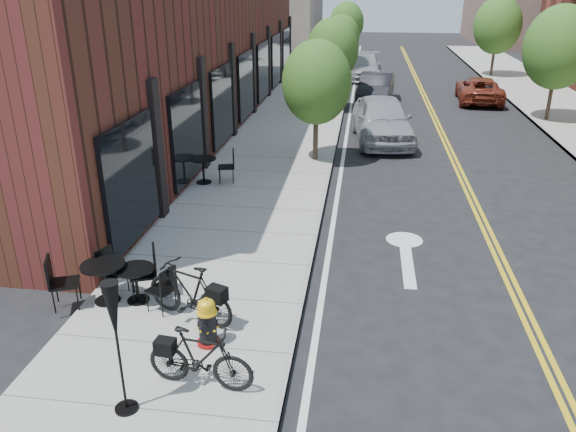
{
  "coord_description": "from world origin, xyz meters",
  "views": [
    {
      "loc": [
        0.91,
        -8.76,
        5.57
      ],
      "look_at": [
        -0.55,
        1.98,
        1.0
      ],
      "focal_mm": 35.0,
      "sensor_mm": 36.0,
      "label": 1
    }
  ],
  "objects_px": {
    "bicycle_left": "(189,292)",
    "parked_car_far": "(479,90)",
    "bistro_set_a": "(104,277)",
    "patio_umbrella": "(114,321)",
    "bistro_set_c": "(203,167)",
    "bistro_set_b": "(136,280)",
    "parked_car_a": "(382,119)",
    "fire_hydrant": "(207,322)",
    "parked_car_b": "(376,88)",
    "bicycle_right": "(200,359)",
    "parked_car_c": "(364,67)"
  },
  "relations": [
    {
      "from": "bistro_set_b",
      "to": "parked_car_a",
      "type": "bearing_deg",
      "value": 92.88
    },
    {
      "from": "bistro_set_a",
      "to": "patio_umbrella",
      "type": "relative_size",
      "value": 0.94
    },
    {
      "from": "bistro_set_a",
      "to": "parked_car_c",
      "type": "height_order",
      "value": "parked_car_c"
    },
    {
      "from": "parked_car_a",
      "to": "parked_car_far",
      "type": "distance_m",
      "value": 9.39
    },
    {
      "from": "bicycle_left",
      "to": "parked_car_b",
      "type": "xyz_separation_m",
      "value": [
        3.32,
        19.89,
        0.05
      ]
    },
    {
      "from": "fire_hydrant",
      "to": "parked_car_b",
      "type": "height_order",
      "value": "parked_car_b"
    },
    {
      "from": "bicycle_right",
      "to": "bistro_set_b",
      "type": "height_order",
      "value": "bicycle_right"
    },
    {
      "from": "fire_hydrant",
      "to": "parked_car_b",
      "type": "xyz_separation_m",
      "value": [
        2.83,
        20.56,
        0.18
      ]
    },
    {
      "from": "bicycle_right",
      "to": "parked_car_b",
      "type": "bearing_deg",
      "value": -0.93
    },
    {
      "from": "bicycle_right",
      "to": "parked_car_b",
      "type": "xyz_separation_m",
      "value": [
        2.65,
        21.57,
        0.11
      ]
    },
    {
      "from": "bistro_set_a",
      "to": "patio_umbrella",
      "type": "xyz_separation_m",
      "value": [
        1.47,
        -2.64,
        0.93
      ]
    },
    {
      "from": "bicycle_left",
      "to": "parked_car_a",
      "type": "distance_m",
      "value": 13.17
    },
    {
      "from": "parked_car_b",
      "to": "parked_car_far",
      "type": "height_order",
      "value": "parked_car_b"
    },
    {
      "from": "parked_car_a",
      "to": "parked_car_c",
      "type": "distance_m",
      "value": 14.48
    },
    {
      "from": "parked_car_c",
      "to": "bicycle_left",
      "type": "bearing_deg",
      "value": -93.03
    },
    {
      "from": "parked_car_b",
      "to": "parked_car_far",
      "type": "relative_size",
      "value": 0.98
    },
    {
      "from": "bistro_set_b",
      "to": "parked_car_c",
      "type": "distance_m",
      "value": 26.98
    },
    {
      "from": "bistro_set_c",
      "to": "patio_umbrella",
      "type": "distance_m",
      "value": 9.42
    },
    {
      "from": "bicycle_right",
      "to": "parked_car_a",
      "type": "bearing_deg",
      "value": -5.0
    },
    {
      "from": "bicycle_left",
      "to": "bicycle_right",
      "type": "distance_m",
      "value": 1.81
    },
    {
      "from": "bicycle_right",
      "to": "parked_car_c",
      "type": "bearing_deg",
      "value": 2.08
    },
    {
      "from": "bicycle_right",
      "to": "parked_car_b",
      "type": "distance_m",
      "value": 21.73
    },
    {
      "from": "bicycle_right",
      "to": "patio_umbrella",
      "type": "height_order",
      "value": "patio_umbrella"
    },
    {
      "from": "bistro_set_c",
      "to": "parked_car_b",
      "type": "bearing_deg",
      "value": 55.67
    },
    {
      "from": "bicycle_left",
      "to": "parked_car_far",
      "type": "xyz_separation_m",
      "value": [
        8.36,
        20.73,
        -0.05
      ]
    },
    {
      "from": "bicycle_right",
      "to": "parked_car_a",
      "type": "relative_size",
      "value": 0.33
    },
    {
      "from": "parked_car_far",
      "to": "fire_hydrant",
      "type": "bearing_deg",
      "value": 73.72
    },
    {
      "from": "bistro_set_c",
      "to": "parked_car_far",
      "type": "distance_m",
      "value": 17.06
    },
    {
      "from": "bistro_set_a",
      "to": "fire_hydrant",
      "type": "bearing_deg",
      "value": -47.01
    },
    {
      "from": "bistro_set_a",
      "to": "bicycle_left",
      "type": "bearing_deg",
      "value": -33.83
    },
    {
      "from": "parked_car_a",
      "to": "bicycle_right",
      "type": "bearing_deg",
      "value": -108.0
    },
    {
      "from": "bistro_set_b",
      "to": "patio_umbrella",
      "type": "distance_m",
      "value": 3.05
    },
    {
      "from": "parked_car_far",
      "to": "bicycle_right",
      "type": "bearing_deg",
      "value": 74.96
    },
    {
      "from": "parked_car_far",
      "to": "parked_car_b",
      "type": "bearing_deg",
      "value": 13.33
    },
    {
      "from": "bicycle_left",
      "to": "fire_hydrant",
      "type": "bearing_deg",
      "value": 58.66
    },
    {
      "from": "fire_hydrant",
      "to": "parked_car_far",
      "type": "bearing_deg",
      "value": 57.25
    },
    {
      "from": "bistro_set_a",
      "to": "patio_umbrella",
      "type": "distance_m",
      "value": 3.16
    },
    {
      "from": "bicycle_left",
      "to": "parked_car_c",
      "type": "relative_size",
      "value": 0.36
    },
    {
      "from": "bicycle_right",
      "to": "bistro_set_a",
      "type": "height_order",
      "value": "bistro_set_a"
    },
    {
      "from": "patio_umbrella",
      "to": "parked_car_far",
      "type": "distance_m",
      "value": 24.58
    },
    {
      "from": "bistro_set_b",
      "to": "parked_car_far",
      "type": "bearing_deg",
      "value": 88.45
    },
    {
      "from": "bistro_set_a",
      "to": "parked_car_b",
      "type": "relative_size",
      "value": 0.44
    },
    {
      "from": "fire_hydrant",
      "to": "bistro_set_a",
      "type": "distance_m",
      "value": 2.42
    },
    {
      "from": "bistro_set_c",
      "to": "parked_car_a",
      "type": "height_order",
      "value": "parked_car_a"
    },
    {
      "from": "bistro_set_b",
      "to": "bicycle_left",
      "type": "bearing_deg",
      "value": 2.23
    },
    {
      "from": "patio_umbrella",
      "to": "parked_car_far",
      "type": "xyz_separation_m",
      "value": [
        8.59,
        23.02,
        -0.94
      ]
    },
    {
      "from": "fire_hydrant",
      "to": "parked_car_b",
      "type": "distance_m",
      "value": 20.75
    },
    {
      "from": "bistro_set_b",
      "to": "bicycle_right",
      "type": "bearing_deg",
      "value": -26.07
    },
    {
      "from": "parked_car_far",
      "to": "bistro_set_b",
      "type": "bearing_deg",
      "value": 68.81
    },
    {
      "from": "bistro_set_a",
      "to": "parked_car_c",
      "type": "bearing_deg",
      "value": 58.74
    }
  ]
}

